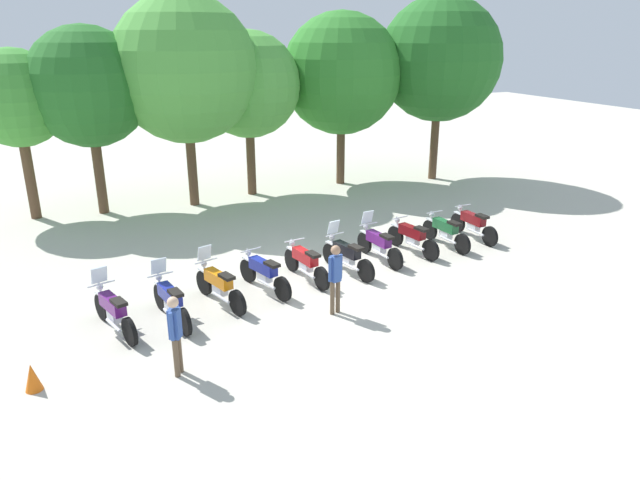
# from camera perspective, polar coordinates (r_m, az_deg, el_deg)

# --- Properties ---
(ground_plane) EXTENTS (80.00, 80.00, 0.00)m
(ground_plane) POSITION_cam_1_polar(r_m,az_deg,el_deg) (15.97, 0.71, -3.60)
(ground_plane) COLOR #BCB7A8
(motorcycle_0) EXTENTS (0.86, 2.12, 1.37)m
(motorcycle_0) POSITION_cam_1_polar(r_m,az_deg,el_deg) (13.73, -19.68, -6.53)
(motorcycle_0) COLOR black
(motorcycle_0) RESTS_ON ground_plane
(motorcycle_1) EXTENTS (0.68, 2.17, 1.37)m
(motorcycle_1) POSITION_cam_1_polar(r_m,az_deg,el_deg) (13.83, -14.52, -5.78)
(motorcycle_1) COLOR black
(motorcycle_1) RESTS_ON ground_plane
(motorcycle_2) EXTENTS (0.85, 2.12, 1.37)m
(motorcycle_2) POSITION_cam_1_polar(r_m,az_deg,el_deg) (14.42, -9.94, -4.34)
(motorcycle_2) COLOR black
(motorcycle_2) RESTS_ON ground_plane
(motorcycle_3) EXTENTS (0.84, 2.12, 0.99)m
(motorcycle_3) POSITION_cam_1_polar(r_m,az_deg,el_deg) (14.99, -5.57, -3.22)
(motorcycle_3) COLOR black
(motorcycle_3) RESTS_ON ground_plane
(motorcycle_4) EXTENTS (0.64, 2.18, 0.99)m
(motorcycle_4) POSITION_cam_1_polar(r_m,az_deg,el_deg) (15.57, -1.45, -2.22)
(motorcycle_4) COLOR black
(motorcycle_4) RESTS_ON ground_plane
(motorcycle_5) EXTENTS (0.74, 2.16, 1.37)m
(motorcycle_5) POSITION_cam_1_polar(r_m,az_deg,el_deg) (16.05, 2.64, -1.50)
(motorcycle_5) COLOR black
(motorcycle_5) RESTS_ON ground_plane
(motorcycle_6) EXTENTS (0.62, 2.19, 1.37)m
(motorcycle_6) POSITION_cam_1_polar(r_m,az_deg,el_deg) (16.98, 5.79, -0.38)
(motorcycle_6) COLOR black
(motorcycle_6) RESTS_ON ground_plane
(motorcycle_7) EXTENTS (0.68, 2.17, 0.99)m
(motorcycle_7) POSITION_cam_1_polar(r_m,az_deg,el_deg) (17.73, 9.05, 0.31)
(motorcycle_7) COLOR black
(motorcycle_7) RESTS_ON ground_plane
(motorcycle_8) EXTENTS (0.62, 2.19, 0.99)m
(motorcycle_8) POSITION_cam_1_polar(r_m,az_deg,el_deg) (18.45, 12.23, 0.88)
(motorcycle_8) COLOR black
(motorcycle_8) RESTS_ON ground_plane
(motorcycle_9) EXTENTS (0.62, 2.19, 0.99)m
(motorcycle_9) POSITION_cam_1_polar(r_m,az_deg,el_deg) (19.36, 14.84, 1.56)
(motorcycle_9) COLOR black
(motorcycle_9) RESTS_ON ground_plane
(person_0) EXTENTS (0.30, 0.38, 1.67)m
(person_0) POSITION_cam_1_polar(r_m,az_deg,el_deg) (11.53, -14.05, -8.59)
(person_0) COLOR brown
(person_0) RESTS_ON ground_plane
(person_1) EXTENTS (0.41, 0.28, 1.72)m
(person_1) POSITION_cam_1_polar(r_m,az_deg,el_deg) (13.55, 1.52, -3.37)
(person_1) COLOR brown
(person_1) RESTS_ON ground_plane
(tree_0) EXTENTS (3.31, 3.31, 5.90)m
(tree_0) POSITION_cam_1_polar(r_m,az_deg,el_deg) (22.61, -27.73, 12.20)
(tree_0) COLOR brown
(tree_0) RESTS_ON ground_plane
(tree_1) EXTENTS (4.17, 4.17, 6.64)m
(tree_1) POSITION_cam_1_polar(r_m,az_deg,el_deg) (22.27, -21.87, 13.78)
(tree_1) COLOR brown
(tree_1) RESTS_ON ground_plane
(tree_2) EXTENTS (5.31, 5.31, 7.73)m
(tree_2) POSITION_cam_1_polar(r_m,az_deg,el_deg) (22.35, -13.18, 16.03)
(tree_2) COLOR brown
(tree_2) RESTS_ON ground_plane
(tree_3) EXTENTS (4.13, 4.13, 6.48)m
(tree_3) POSITION_cam_1_polar(r_m,az_deg,el_deg) (23.60, -7.11, 14.91)
(tree_3) COLOR brown
(tree_3) RESTS_ON ground_plane
(tree_4) EXTENTS (5.03, 5.03, 7.22)m
(tree_4) POSITION_cam_1_polar(r_m,az_deg,el_deg) (25.24, 2.14, 16.02)
(tree_4) COLOR brown
(tree_4) RESTS_ON ground_plane
(tree_5) EXTENTS (5.28, 5.28, 7.89)m
(tree_5) POSITION_cam_1_polar(r_m,az_deg,el_deg) (26.58, 11.71, 17.01)
(tree_5) COLOR brown
(tree_5) RESTS_ON ground_plane
(traffic_cone) EXTENTS (0.32, 0.32, 0.55)m
(traffic_cone) POSITION_cam_1_polar(r_m,az_deg,el_deg) (12.31, -26.46, -12.00)
(traffic_cone) COLOR orange
(traffic_cone) RESTS_ON ground_plane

